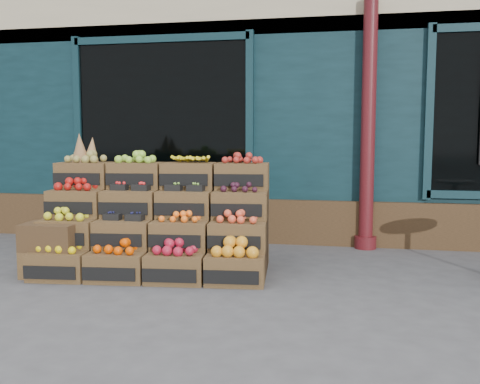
# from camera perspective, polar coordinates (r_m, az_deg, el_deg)

# --- Properties ---
(ground) EXTENTS (60.00, 60.00, 0.00)m
(ground) POSITION_cam_1_polar(r_m,az_deg,el_deg) (5.27, 0.68, -10.07)
(ground) COLOR #474749
(ground) RESTS_ON ground
(shop_facade) EXTENTS (12.00, 6.24, 4.80)m
(shop_facade) POSITION_cam_1_polar(r_m,az_deg,el_deg) (10.18, 6.01, 11.28)
(shop_facade) COLOR black
(shop_facade) RESTS_ON ground
(crate_display) EXTENTS (2.48, 1.38, 1.49)m
(crate_display) POSITION_cam_1_polar(r_m,az_deg,el_deg) (5.91, -8.81, -3.80)
(crate_display) COLOR #513A20
(crate_display) RESTS_ON ground
(spare_crates) EXTENTS (0.58, 0.41, 0.56)m
(spare_crates) POSITION_cam_1_polar(r_m,az_deg,el_deg) (5.92, -19.43, -5.83)
(spare_crates) COLOR #513A20
(spare_crates) RESTS_ON ground
(shopkeeper) EXTENTS (0.83, 0.65, 1.99)m
(shopkeeper) POSITION_cam_1_polar(r_m,az_deg,el_deg) (8.16, -8.63, 2.68)
(shopkeeper) COLOR #1E6A2A
(shopkeeper) RESTS_ON ground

